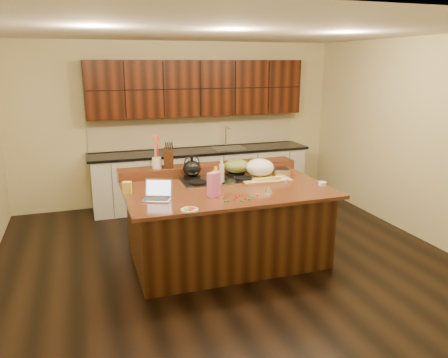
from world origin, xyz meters
name	(u,v)px	position (x,y,z in m)	size (l,w,h in m)	color
room	(225,151)	(0.00, 0.00, 1.35)	(5.52, 5.02, 2.72)	black
island	(225,222)	(0.00, 0.00, 0.46)	(2.40, 1.60, 0.92)	black
back_ledge	(209,169)	(0.00, 0.70, 0.98)	(2.40, 0.30, 0.12)	black
cooktop	(218,179)	(0.00, 0.30, 0.94)	(0.92, 0.52, 0.05)	gray
back_counter	(200,147)	(0.30, 2.23, 0.98)	(3.70, 0.66, 2.40)	silver
kettle	(192,168)	(-0.30, 0.43, 1.07)	(0.23, 0.23, 0.20)	black
green_bowl	(237,166)	(0.30, 0.43, 1.05)	(0.32, 0.32, 0.18)	#596C2B
laptop	(158,194)	(-0.86, -0.24, 0.98)	(0.36, 0.33, 0.21)	#B7B7BC
oil_bottle	(216,183)	(-0.20, -0.27, 1.06)	(0.07, 0.07, 0.27)	yellow
vinegar_bottle	(222,174)	(-0.01, 0.11, 1.04)	(0.06, 0.06, 0.25)	silver
wooden_tray	(261,170)	(0.55, 0.22, 1.03)	(0.65, 0.52, 0.25)	tan
ramekin_a	(322,184)	(1.13, -0.33, 0.94)	(0.10, 0.10, 0.04)	white
ramekin_b	(280,177)	(0.78, 0.13, 0.94)	(0.10, 0.10, 0.04)	white
ramekin_c	(285,180)	(0.77, -0.04, 0.94)	(0.10, 0.10, 0.04)	white
strainer_bowl	(281,173)	(0.84, 0.21, 0.97)	(0.24, 0.24, 0.09)	#996B3F
kitchen_timer	(269,190)	(0.39, -0.39, 0.96)	(0.08, 0.08, 0.07)	silver
pink_bag	(214,184)	(-0.24, -0.32, 1.05)	(0.14, 0.08, 0.27)	pink
candy_plate	(189,210)	(-0.62, -0.71, 0.93)	(0.18, 0.18, 0.01)	white
package_box	(127,188)	(-1.15, 0.07, 0.99)	(0.10, 0.07, 0.14)	#D6C24B
utensil_crock	(157,163)	(-0.69, 0.70, 1.11)	(0.12, 0.12, 0.14)	white
knife_block	(169,158)	(-0.54, 0.70, 1.16)	(0.12, 0.20, 0.25)	black
gumdrop_0	(217,198)	(-0.24, -0.42, 0.93)	(0.02, 0.02, 0.02)	red
gumdrop_1	(241,201)	(-0.03, -0.62, 0.93)	(0.02, 0.02, 0.02)	#198C26
gumdrop_2	(257,195)	(0.22, -0.48, 0.93)	(0.02, 0.02, 0.02)	red
gumdrop_3	(225,201)	(-0.20, -0.57, 0.93)	(0.02, 0.02, 0.02)	#198C26
gumdrop_4	(235,199)	(-0.07, -0.53, 0.93)	(0.02, 0.02, 0.02)	red
gumdrop_5	(249,199)	(0.07, -0.59, 0.93)	(0.02, 0.02, 0.02)	#198C26
gumdrop_6	(237,197)	(-0.02, -0.47, 0.93)	(0.02, 0.02, 0.02)	red
gumdrop_7	(228,201)	(-0.16, -0.58, 0.93)	(0.02, 0.02, 0.02)	#198C26
gumdrop_8	(245,198)	(0.04, -0.55, 0.93)	(0.02, 0.02, 0.02)	red
gumdrop_9	(251,199)	(0.09, -0.60, 0.93)	(0.02, 0.02, 0.02)	#198C26
gumdrop_10	(240,195)	(0.03, -0.42, 0.93)	(0.02, 0.02, 0.02)	red
gumdrop_11	(248,199)	(0.06, -0.58, 0.93)	(0.02, 0.02, 0.02)	#198C26
gumdrop_12	(224,198)	(-0.18, -0.47, 0.93)	(0.02, 0.02, 0.02)	red
gumdrop_13	(251,197)	(0.12, -0.52, 0.93)	(0.02, 0.02, 0.02)	#198C26
gumdrop_14	(234,198)	(-0.06, -0.49, 0.93)	(0.02, 0.02, 0.02)	red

